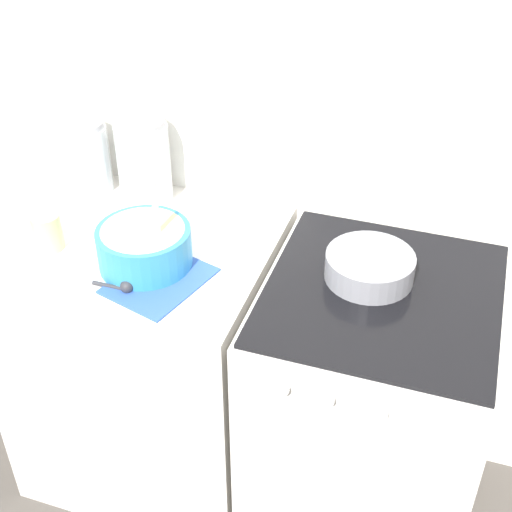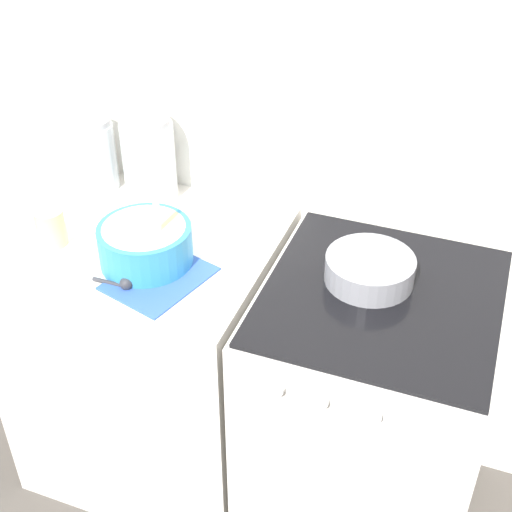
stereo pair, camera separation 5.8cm
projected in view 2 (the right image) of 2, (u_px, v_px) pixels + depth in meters
name	position (u px, v px, depth m)	size (l,w,h in m)	color
wall_back	(307.00, 120.00, 2.04)	(4.52, 0.05, 2.40)	white
countertop_cabinet	(154.00, 356.00, 2.32)	(0.76, 0.66, 0.92)	silver
stove	(366.00, 415.00, 2.12)	(0.63, 0.67, 0.92)	white
mixing_bowl	(145.00, 242.00, 1.92)	(0.25, 0.25, 0.28)	#338CBF
baking_pan	(370.00, 268.00, 1.87)	(0.24, 0.24, 0.07)	gray
storage_jar_left	(96.00, 158.00, 2.24)	(0.13, 0.13, 0.23)	silver
storage_jar_middle	(150.00, 164.00, 2.18)	(0.16, 0.16, 0.27)	silver
tin_can	(51.00, 227.00, 2.01)	(0.08, 0.08, 0.11)	beige
recipe_page	(159.00, 279.00, 1.90)	(0.27, 0.31, 0.01)	#3359B2
measuring_spoon	(122.00, 283.00, 1.86)	(0.12, 0.04, 0.04)	#333338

